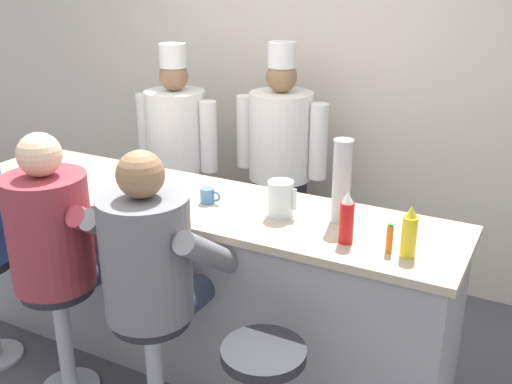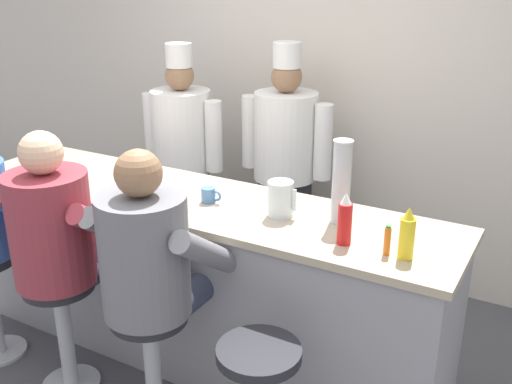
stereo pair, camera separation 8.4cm
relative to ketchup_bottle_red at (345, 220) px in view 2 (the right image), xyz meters
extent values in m
plane|color=#4C4C51|center=(-0.92, -0.21, -1.12)|extent=(20.00, 20.00, 0.00)
cube|color=beige|center=(-0.92, 1.62, 0.23)|extent=(10.00, 0.06, 2.70)
cube|color=gray|center=(-0.92, 0.14, -0.64)|extent=(2.87, 0.67, 0.96)
cube|color=tan|center=(-0.92, 0.14, -0.14)|extent=(2.93, 0.70, 0.04)
cylinder|color=red|center=(0.00, 0.00, -0.02)|extent=(0.07, 0.07, 0.20)
cone|color=white|center=(0.00, 0.00, 0.11)|extent=(0.05, 0.05, 0.05)
cylinder|color=yellow|center=(0.29, 0.00, -0.02)|extent=(0.07, 0.07, 0.19)
cone|color=yellow|center=(0.29, 0.00, 0.10)|extent=(0.05, 0.05, 0.05)
cylinder|color=orange|center=(0.21, -0.01, -0.05)|extent=(0.03, 0.03, 0.13)
cylinder|color=#287F2D|center=(0.21, -0.01, 0.02)|extent=(0.02, 0.02, 0.01)
cylinder|color=silver|center=(-0.40, 0.14, -0.02)|extent=(0.13, 0.13, 0.19)
cube|color=silver|center=(-0.33, 0.14, -0.01)|extent=(0.02, 0.02, 0.11)
cylinder|color=white|center=(-1.05, -0.08, -0.11)|extent=(0.26, 0.26, 0.02)
ellipsoid|color=#E0BC60|center=(-1.05, -0.08, -0.08)|extent=(0.12, 0.09, 0.03)
cylinder|color=#4C7FB7|center=(-1.23, 0.09, -0.09)|extent=(0.16, 0.16, 0.05)
cylinder|color=white|center=(-1.85, 0.01, -0.07)|extent=(0.09, 0.09, 0.09)
torus|color=white|center=(-1.79, 0.01, -0.07)|extent=(0.07, 0.02, 0.07)
cylinder|color=#4C7AB2|center=(-0.83, 0.12, -0.08)|extent=(0.08, 0.08, 0.08)
torus|color=#4C7AB2|center=(-0.78, 0.12, -0.07)|extent=(0.06, 0.01, 0.06)
cylinder|color=#B7BABF|center=(-0.11, 0.22, 0.09)|extent=(0.09, 0.09, 0.41)
cylinder|color=silver|center=(-0.11, 0.22, 0.30)|extent=(0.10, 0.10, 0.01)
cylinder|color=#B2B5BA|center=(-1.98, -0.48, -1.11)|extent=(0.32, 0.32, 0.02)
cylinder|color=#33384C|center=(-1.89, -0.29, -0.44)|extent=(0.14, 0.38, 0.14)
cylinder|color=#3866B7|center=(-1.74, -0.37, -0.16)|extent=(0.10, 0.41, 0.33)
cylinder|color=#B2B5BA|center=(-1.38, -0.48, -1.11)|extent=(0.32, 0.32, 0.02)
cylinder|color=#B2B5BA|center=(-1.38, -0.48, -0.79)|extent=(0.08, 0.08, 0.62)
cylinder|color=#232328|center=(-1.38, -0.48, -0.48)|extent=(0.37, 0.37, 0.05)
cylinder|color=#33384C|center=(-1.48, -0.28, -0.44)|extent=(0.16, 0.42, 0.16)
cylinder|color=#33384C|center=(-1.28, -0.28, -0.44)|extent=(0.16, 0.42, 0.16)
cylinder|color=maroon|center=(-1.38, -0.48, -0.16)|extent=(0.42, 0.42, 0.59)
cylinder|color=maroon|center=(-1.64, -0.37, -0.13)|extent=(0.11, 0.45, 0.36)
cylinder|color=maroon|center=(-1.12, -0.37, -0.13)|extent=(0.11, 0.45, 0.36)
sphere|color=#DBB28E|center=(-1.38, -0.48, 0.24)|extent=(0.21, 0.21, 0.21)
cylinder|color=#B2B5BA|center=(-0.78, -0.48, -0.79)|extent=(0.08, 0.08, 0.62)
cylinder|color=#232328|center=(-0.78, -0.48, -0.48)|extent=(0.37, 0.37, 0.05)
cylinder|color=#33384C|center=(-0.88, -0.28, -0.44)|extent=(0.16, 0.41, 0.16)
cylinder|color=#33384C|center=(-0.67, -0.28, -0.44)|extent=(0.16, 0.41, 0.16)
cylinder|color=slate|center=(-0.78, -0.48, -0.16)|extent=(0.41, 0.41, 0.59)
cylinder|color=slate|center=(-1.04, -0.37, -0.13)|extent=(0.11, 0.45, 0.36)
cylinder|color=slate|center=(-0.52, -0.37, -0.13)|extent=(0.11, 0.45, 0.36)
sphere|color=#8C6647|center=(-0.78, -0.48, 0.24)|extent=(0.21, 0.21, 0.21)
cylinder|color=#232328|center=(-0.18, -0.48, -0.48)|extent=(0.37, 0.37, 0.05)
cube|color=#232328|center=(-1.65, 1.01, -0.73)|extent=(0.33, 0.18, 0.79)
cube|color=white|center=(-1.65, 0.96, -0.57)|extent=(0.29, 0.02, 0.47)
cylinder|color=white|center=(-1.65, 1.01, -0.04)|extent=(0.43, 0.43, 0.59)
sphere|color=#8C6647|center=(-1.65, 1.01, 0.36)|extent=(0.20, 0.20, 0.20)
cylinder|color=white|center=(-1.65, 1.01, 0.50)|extent=(0.18, 0.18, 0.16)
cylinder|color=white|center=(-1.92, 1.01, -0.04)|extent=(0.12, 0.12, 0.50)
cylinder|color=white|center=(-1.38, 1.01, -0.04)|extent=(0.12, 0.12, 0.50)
cube|color=#232328|center=(-0.90, 1.18, -0.72)|extent=(0.33, 0.18, 0.80)
cube|color=white|center=(-0.90, 1.13, -0.56)|extent=(0.30, 0.02, 0.48)
cylinder|color=white|center=(-0.90, 1.18, -0.02)|extent=(0.43, 0.43, 0.60)
sphere|color=#8C6647|center=(-0.90, 1.18, 0.39)|extent=(0.21, 0.21, 0.21)
cylinder|color=white|center=(-0.90, 1.18, 0.53)|extent=(0.19, 0.19, 0.17)
cylinder|color=white|center=(-1.18, 1.18, -0.02)|extent=(0.12, 0.12, 0.51)
cylinder|color=white|center=(-0.62, 1.18, -0.02)|extent=(0.12, 0.12, 0.51)
camera|label=1|loc=(0.80, -2.41, 1.09)|focal=42.00mm
camera|label=2|loc=(0.88, -2.37, 1.09)|focal=42.00mm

